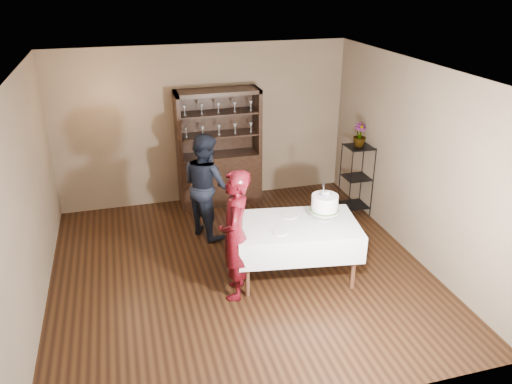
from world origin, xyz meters
TOP-DOWN VIEW (x-y plane):
  - floor at (0.00, 0.00)m, footprint 5.00×5.00m
  - ceiling at (0.00, 0.00)m, footprint 5.00×5.00m
  - back_wall at (0.00, 2.50)m, footprint 5.00×0.02m
  - wall_left at (-2.50, 0.00)m, footprint 0.02×5.00m
  - wall_right at (2.50, 0.00)m, footprint 0.02×5.00m
  - china_hutch at (0.20, 2.25)m, footprint 1.40×0.48m
  - plant_etagere at (2.28, 1.20)m, footprint 0.42×0.42m
  - cake_table at (0.68, -0.32)m, footprint 1.71×1.20m
  - woman at (-0.17, -0.49)m, footprint 0.56×0.70m
  - man at (-0.23, 1.18)m, footprint 0.90×0.98m
  - cake at (1.07, -0.29)m, footprint 0.45×0.45m
  - plate_near at (0.40, -0.50)m, footprint 0.21×0.21m
  - plate_far at (0.66, -0.10)m, footprint 0.23×0.23m
  - potted_plant at (2.28, 1.21)m, footprint 0.22×0.22m

SIDE VIEW (x-z plane):
  - floor at x=0.00m, z-range 0.00..0.00m
  - cake_table at x=0.68m, z-range 0.21..1.00m
  - plant_etagere at x=2.28m, z-range 0.05..1.25m
  - china_hutch at x=0.20m, z-range -0.34..1.66m
  - plate_near at x=0.40m, z-range 0.79..0.81m
  - plate_far at x=0.66m, z-range 0.79..0.81m
  - man at x=-0.23m, z-range 0.00..1.62m
  - woman at x=-0.17m, z-range 0.00..1.68m
  - cake at x=1.07m, z-range 0.74..1.27m
  - back_wall at x=0.00m, z-range 0.00..2.70m
  - wall_left at x=-2.50m, z-range 0.00..2.70m
  - wall_right at x=2.50m, z-range 0.00..2.70m
  - potted_plant at x=2.28m, z-range 1.19..1.57m
  - ceiling at x=0.00m, z-range 2.70..2.70m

